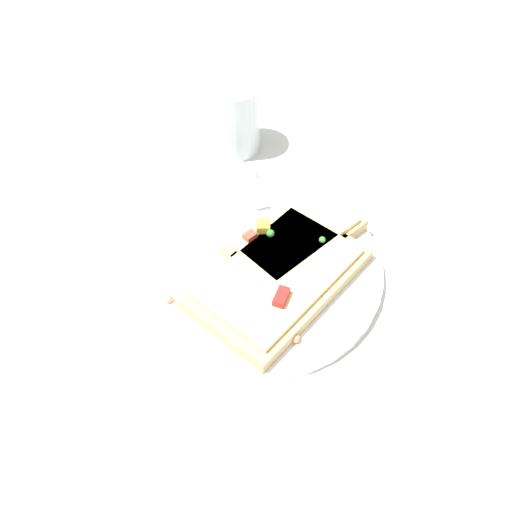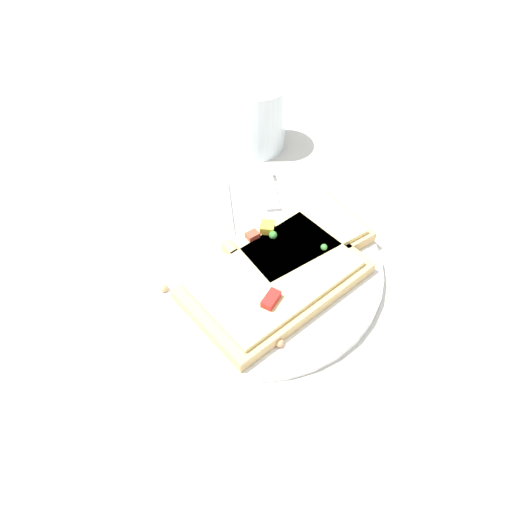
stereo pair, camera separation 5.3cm
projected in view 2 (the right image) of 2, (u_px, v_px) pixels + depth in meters
ground_plane at (256, 269)px, 0.55m from camera, size 4.00×4.00×0.00m
plate at (256, 266)px, 0.54m from camera, size 0.27×0.27×0.01m
fork at (230, 247)px, 0.55m from camera, size 0.22×0.04×0.01m
knife at (275, 216)px, 0.58m from camera, size 0.22×0.03×0.01m
pizza_slice_main at (275, 279)px, 0.51m from camera, size 0.18×0.21×0.03m
pizza_slice_corner at (299, 240)px, 0.54m from camera, size 0.13×0.17×0.03m
crumb_scatter at (253, 270)px, 0.52m from camera, size 0.13×0.15×0.01m
drinking_glass at (258, 117)px, 0.66m from camera, size 0.07×0.07×0.09m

